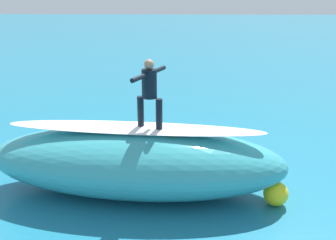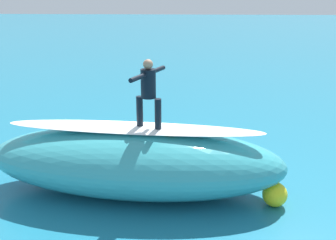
{
  "view_description": "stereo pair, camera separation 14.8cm",
  "coord_description": "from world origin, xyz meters",
  "px_view_note": "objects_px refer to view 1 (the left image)",
  "views": [
    {
      "loc": [
        -1.65,
        11.05,
        5.23
      ],
      "look_at": [
        -1.29,
        -0.19,
        1.37
      ],
      "focal_mm": 43.07,
      "sensor_mm": 36.0,
      "label": 1
    },
    {
      "loc": [
        -1.8,
        11.05,
        5.23
      ],
      "look_at": [
        -1.29,
        -0.19,
        1.37
      ],
      "focal_mm": 43.07,
      "sensor_mm": 36.0,
      "label": 2
    }
  ],
  "objects_px": {
    "surfboard_riding": "(150,129)",
    "surfer_riding": "(149,89)",
    "surfer_paddling": "(182,133)",
    "surfboard_paddling": "(181,139)",
    "buoy_marker": "(276,194)"
  },
  "relations": [
    {
      "from": "surfboard_riding",
      "to": "surfer_riding",
      "type": "relative_size",
      "value": 1.21
    },
    {
      "from": "surfboard_paddling",
      "to": "surfer_paddling",
      "type": "bearing_deg",
      "value": 180.0
    },
    {
      "from": "surfer_riding",
      "to": "surfboard_paddling",
      "type": "relative_size",
      "value": 0.71
    },
    {
      "from": "surfboard_riding",
      "to": "surfboard_paddling",
      "type": "bearing_deg",
      "value": -78.04
    },
    {
      "from": "surfboard_paddling",
      "to": "surfboard_riding",
      "type": "bearing_deg",
      "value": 15.12
    },
    {
      "from": "surfer_paddling",
      "to": "surfboard_paddling",
      "type": "bearing_deg",
      "value": -0.0
    },
    {
      "from": "surfboard_paddling",
      "to": "buoy_marker",
      "type": "height_order",
      "value": "buoy_marker"
    },
    {
      "from": "surfer_riding",
      "to": "surfboard_riding",
      "type": "bearing_deg",
      "value": 169.91
    },
    {
      "from": "surfboard_riding",
      "to": "buoy_marker",
      "type": "xyz_separation_m",
      "value": [
        -3.12,
        0.51,
        -1.47
      ]
    },
    {
      "from": "surfboard_riding",
      "to": "buoy_marker",
      "type": "bearing_deg",
      "value": -165.73
    },
    {
      "from": "surfer_riding",
      "to": "buoy_marker",
      "type": "distance_m",
      "value": 4.03
    },
    {
      "from": "surfboard_riding",
      "to": "surfer_paddling",
      "type": "relative_size",
      "value": 1.29
    },
    {
      "from": "surfboard_riding",
      "to": "surfer_riding",
      "type": "height_order",
      "value": "surfer_riding"
    },
    {
      "from": "surfer_paddling",
      "to": "surfboard_riding",
      "type": "bearing_deg",
      "value": 14.63
    },
    {
      "from": "surfboard_riding",
      "to": "surfboard_paddling",
      "type": "distance_m",
      "value": 4.21
    }
  ]
}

